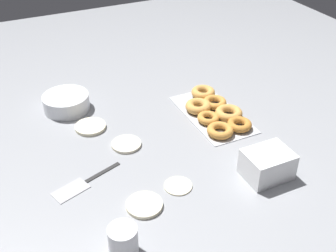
# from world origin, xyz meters

# --- Properties ---
(ground_plane) EXTENTS (3.00, 3.00, 0.00)m
(ground_plane) POSITION_xyz_m (0.00, 0.00, 0.00)
(ground_plane) COLOR gray
(pancake_0) EXTENTS (0.09, 0.09, 0.01)m
(pancake_0) POSITION_xyz_m (-0.21, -0.00, 0.00)
(pancake_0) COLOR beige
(pancake_0) RESTS_ON ground_plane
(pancake_1) EXTENTS (0.11, 0.11, 0.01)m
(pancake_1) POSITION_xyz_m (-0.24, 0.13, 0.01)
(pancake_1) COLOR beige
(pancake_1) RESTS_ON ground_plane
(pancake_2) EXTENTS (0.10, 0.10, 0.01)m
(pancake_2) POSITION_xyz_m (0.06, 0.07, 0.01)
(pancake_2) COLOR beige
(pancake_2) RESTS_ON ground_plane
(pancake_3) EXTENTS (0.11, 0.11, 0.01)m
(pancake_3) POSITION_xyz_m (0.21, 0.15, 0.01)
(pancake_3) COLOR beige
(pancake_3) RESTS_ON ground_plane
(donut_tray) EXTENTS (0.37, 0.20, 0.04)m
(donut_tray) POSITION_xyz_m (0.09, -0.31, 0.02)
(donut_tray) COLOR #ADAFB5
(donut_tray) RESTS_ON ground_plane
(batter_bowl) EXTENTS (0.18, 0.18, 0.06)m
(batter_bowl) POSITION_xyz_m (0.38, 0.19, 0.03)
(batter_bowl) COLOR white
(batter_bowl) RESTS_ON ground_plane
(container_stack) EXTENTS (0.11, 0.14, 0.09)m
(container_stack) POSITION_xyz_m (-0.28, -0.27, 0.04)
(container_stack) COLOR white
(container_stack) RESTS_ON ground_plane
(paper_cup) EXTENTS (0.08, 0.08, 0.09)m
(paper_cup) POSITION_xyz_m (-0.37, 0.24, 0.04)
(paper_cup) COLOR white
(paper_cup) RESTS_ON ground_plane
(spatula) EXTENTS (0.11, 0.24, 0.01)m
(spatula) POSITION_xyz_m (-0.08, 0.28, 0.00)
(spatula) COLOR black
(spatula) RESTS_ON ground_plane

